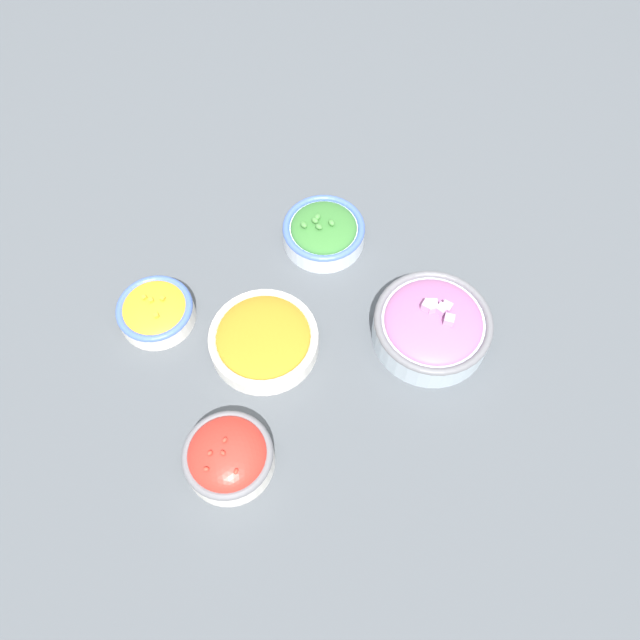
# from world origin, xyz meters

# --- Properties ---
(ground_plane) EXTENTS (3.00, 3.00, 0.00)m
(ground_plane) POSITION_xyz_m (0.00, 0.00, 0.00)
(ground_plane) COLOR #4C5156
(bowl_squash) EXTENTS (0.12, 0.12, 0.05)m
(bowl_squash) POSITION_xyz_m (0.22, -0.14, 0.02)
(bowl_squash) COLOR silver
(bowl_squash) RESTS_ON ground_plane
(bowl_carrots) EXTENTS (0.17, 0.17, 0.05)m
(bowl_carrots) POSITION_xyz_m (0.09, -0.01, 0.02)
(bowl_carrots) COLOR silver
(bowl_carrots) RESTS_ON ground_plane
(bowl_red_onion) EXTENTS (0.18, 0.18, 0.08)m
(bowl_red_onion) POSITION_xyz_m (-0.15, 0.09, 0.03)
(bowl_red_onion) COLOR #B2C1CC
(bowl_red_onion) RESTS_ON ground_plane
(bowl_broccoli) EXTENTS (0.14, 0.14, 0.06)m
(bowl_broccoli) POSITION_xyz_m (-0.09, -0.15, 0.03)
(bowl_broccoli) COLOR silver
(bowl_broccoli) RESTS_ON ground_plane
(bowl_cherry_tomatoes) EXTENTS (0.13, 0.13, 0.07)m
(bowl_cherry_tomatoes) POSITION_xyz_m (0.21, 0.14, 0.03)
(bowl_cherry_tomatoes) COLOR silver
(bowl_cherry_tomatoes) RESTS_ON ground_plane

